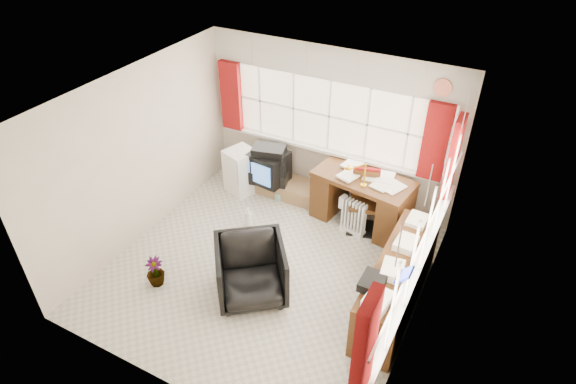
# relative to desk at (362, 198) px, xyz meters

# --- Properties ---
(ground) EXTENTS (4.00, 4.00, 0.00)m
(ground) POSITION_rel_desk_xyz_m (-0.76, -1.55, -0.46)
(ground) COLOR beige
(ground) RESTS_ON ground
(room_walls) EXTENTS (4.00, 4.00, 4.00)m
(room_walls) POSITION_rel_desk_xyz_m (-0.76, -1.55, 1.04)
(room_walls) COLOR beige
(room_walls) RESTS_ON ground
(window_back) EXTENTS (3.70, 0.12, 3.60)m
(window_back) POSITION_rel_desk_xyz_m (-0.76, 0.39, 0.48)
(window_back) COLOR #FFEBC9
(window_back) RESTS_ON room_walls
(window_right) EXTENTS (0.12, 3.70, 3.60)m
(window_right) POSITION_rel_desk_xyz_m (1.18, -1.55, 0.48)
(window_right) COLOR #FFEBC9
(window_right) RESTS_ON room_walls
(curtains) EXTENTS (3.83, 3.83, 1.15)m
(curtains) POSITION_rel_desk_xyz_m (0.17, -0.63, 0.99)
(curtains) COLOR maroon
(curtains) RESTS_ON room_walls
(overhead_cabinets) EXTENTS (3.98, 3.98, 0.48)m
(overhead_cabinets) POSITION_rel_desk_xyz_m (0.22, -0.57, 1.79)
(overhead_cabinets) COLOR beige
(overhead_cabinets) RESTS_ON room_walls
(desk) EXTENTS (1.53, 0.93, 0.87)m
(desk) POSITION_rel_desk_xyz_m (0.00, 0.00, 0.00)
(desk) COLOR #563414
(desk) RESTS_ON ground
(desk_lamp) EXTENTS (0.14, 0.12, 0.38)m
(desk_lamp) POSITION_rel_desk_xyz_m (0.07, -0.20, 0.63)
(desk_lamp) COLOR #E4A609
(desk_lamp) RESTS_ON desk
(task_chair) EXTENTS (0.50, 0.52, 0.97)m
(task_chair) POSITION_rel_desk_xyz_m (0.05, -0.04, 0.05)
(task_chair) COLOR black
(task_chair) RESTS_ON ground
(office_chair) EXTENTS (1.20, 1.20, 0.79)m
(office_chair) POSITION_rel_desk_xyz_m (-0.71, -2.02, -0.07)
(office_chair) COLOR black
(office_chair) RESTS_ON ground
(radiator) EXTENTS (0.41, 0.24, 0.57)m
(radiator) POSITION_rel_desk_xyz_m (-0.01, -0.28, -0.23)
(radiator) COLOR white
(radiator) RESTS_ON ground
(credenza) EXTENTS (0.50, 2.00, 0.85)m
(credenza) POSITION_rel_desk_xyz_m (0.97, -1.35, -0.07)
(credenza) COLOR #563414
(credenza) RESTS_ON ground
(file_tray) EXTENTS (0.26, 0.33, 0.11)m
(file_tray) POSITION_rel_desk_xyz_m (0.80, -1.90, 0.34)
(file_tray) COLOR black
(file_tray) RESTS_ON credenza
(tv_bench) EXTENTS (1.40, 0.50, 0.25)m
(tv_bench) POSITION_rel_desk_xyz_m (-1.31, 0.17, -0.34)
(tv_bench) COLOR #97754B
(tv_bench) RESTS_ON ground
(crt_tv) EXTENTS (0.62, 0.59, 0.51)m
(crt_tv) POSITION_rel_desk_xyz_m (-1.62, 0.06, 0.04)
(crt_tv) COLOR black
(crt_tv) RESTS_ON tv_bench
(hifi_stack) EXTENTS (0.68, 0.52, 0.64)m
(hifi_stack) POSITION_rel_desk_xyz_m (-1.60, 0.04, 0.09)
(hifi_stack) COLOR black
(hifi_stack) RESTS_ON tv_bench
(mini_fridge) EXTENTS (0.57, 0.58, 0.76)m
(mini_fridge) POSITION_rel_desk_xyz_m (-2.06, -0.09, -0.08)
(mini_fridge) COLOR white
(mini_fridge) RESTS_ON ground
(spray_bottle_a) EXTENTS (0.16, 0.16, 0.32)m
(spray_bottle_a) POSITION_rel_desk_xyz_m (-1.48, -0.84, -0.30)
(spray_bottle_a) COLOR white
(spray_bottle_a) RESTS_ON ground
(spray_bottle_b) EXTENTS (0.11, 0.11, 0.18)m
(spray_bottle_b) POSITION_rel_desk_xyz_m (-1.38, -0.07, -0.37)
(spray_bottle_b) COLOR #80C0BC
(spray_bottle_b) RESTS_ON ground
(flower_vase) EXTENTS (0.28, 0.28, 0.42)m
(flower_vase) POSITION_rel_desk_xyz_m (-1.91, -2.45, -0.25)
(flower_vase) COLOR black
(flower_vase) RESTS_ON ground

